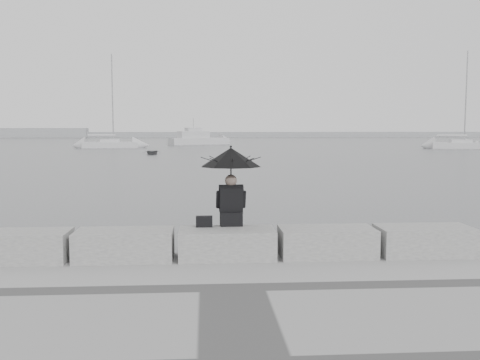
{
  "coord_description": "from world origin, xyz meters",
  "views": [
    {
      "loc": [
        -0.37,
        -9.27,
        2.68
      ],
      "look_at": [
        0.45,
        3.0,
        1.49
      ],
      "focal_mm": 40.0,
      "sensor_mm": 36.0,
      "label": 1
    }
  ],
  "objects": [
    {
      "name": "ground",
      "position": [
        0.0,
        0.0,
        0.0
      ],
      "size": [
        360.0,
        360.0,
        0.0
      ],
      "primitive_type": "plane",
      "color": "#46484B",
      "rests_on": "ground"
    },
    {
      "name": "stone_block_far_left",
      "position": [
        -3.4,
        -0.45,
        0.75
      ],
      "size": [
        1.6,
        0.8,
        0.5
      ],
      "primitive_type": "cube",
      "color": "slate",
      "rests_on": "promenade"
    },
    {
      "name": "stone_block_left",
      "position": [
        -1.7,
        -0.45,
        0.75
      ],
      "size": [
        1.6,
        0.8,
        0.5
      ],
      "primitive_type": "cube",
      "color": "slate",
      "rests_on": "promenade"
    },
    {
      "name": "stone_block_centre",
      "position": [
        0.0,
        -0.45,
        0.75
      ],
      "size": [
        1.6,
        0.8,
        0.5
      ],
      "primitive_type": "cube",
      "color": "slate",
      "rests_on": "promenade"
    },
    {
      "name": "stone_block_right",
      "position": [
        1.7,
        -0.45,
        0.75
      ],
      "size": [
        1.6,
        0.8,
        0.5
      ],
      "primitive_type": "cube",
      "color": "slate",
      "rests_on": "promenade"
    },
    {
      "name": "stone_block_far_right",
      "position": [
        3.4,
        -0.45,
        0.75
      ],
      "size": [
        1.6,
        0.8,
        0.5
      ],
      "primitive_type": "cube",
      "color": "slate",
      "rests_on": "promenade"
    },
    {
      "name": "seated_person",
      "position": [
        0.09,
        -0.09,
        1.98
      ],
      "size": [
        1.07,
        1.07,
        1.39
      ],
      "rotation": [
        0.0,
        0.0,
        0.05
      ],
      "color": "black",
      "rests_on": "stone_block_centre"
    },
    {
      "name": "bag",
      "position": [
        -0.38,
        -0.2,
        1.09
      ],
      "size": [
        0.28,
        0.16,
        0.18
      ],
      "primitive_type": "cube",
      "color": "black",
      "rests_on": "stone_block_centre"
    },
    {
      "name": "distant_landmass",
      "position": [
        -8.14,
        154.51,
        0.9
      ],
      "size": [
        180.0,
        8.0,
        2.8
      ],
      "color": "#929597",
      "rests_on": "ground"
    },
    {
      "name": "sailboat_left",
      "position": [
        -13.39,
        65.62,
        0.53
      ],
      "size": [
        7.7,
        3.43,
        12.9
      ],
      "rotation": [
        0.0,
        0.0,
        0.14
      ],
      "color": "silver",
      "rests_on": "ground"
    },
    {
      "name": "sailboat_right",
      "position": [
        33.68,
        59.89,
        0.52
      ],
      "size": [
        7.96,
        3.77,
        12.9
      ],
      "rotation": [
        0.0,
        0.0,
        -0.19
      ],
      "color": "silver",
      "rests_on": "ground"
    },
    {
      "name": "motor_cruiser",
      "position": [
        -1.28,
        80.29,
        0.89
      ],
      "size": [
        10.29,
        6.96,
        4.5
      ],
      "rotation": [
        0.0,
        0.0,
        0.46
      ],
      "color": "silver",
      "rests_on": "ground"
    },
    {
      "name": "dinghy",
      "position": [
        -5.84,
        46.83,
        0.23
      ],
      "size": [
        2.85,
        1.36,
        0.47
      ],
      "primitive_type": "imported",
      "rotation": [
        0.0,
        0.0,
        0.07
      ],
      "color": "slate",
      "rests_on": "ground"
    }
  ]
}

